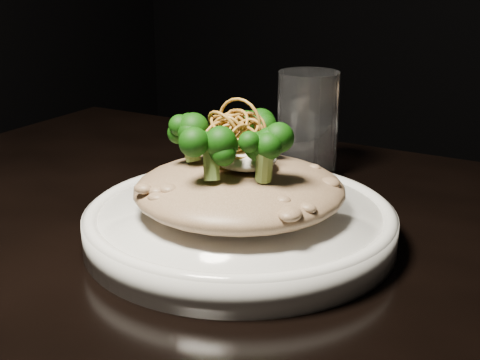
{
  "coord_description": "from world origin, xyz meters",
  "views": [
    {
      "loc": [
        0.17,
        -0.39,
        0.99
      ],
      "look_at": [
        -0.09,
        0.06,
        0.81
      ],
      "focal_mm": 50.0,
      "sensor_mm": 36.0,
      "label": 1
    }
  ],
  "objects": [
    {
      "name": "drinking_glass",
      "position": [
        -0.11,
        0.25,
        0.81
      ],
      "size": [
        0.07,
        0.07,
        0.12
      ],
      "primitive_type": "cylinder",
      "rotation": [
        0.0,
        0.0,
        -0.14
      ],
      "color": "white",
      "rests_on": "table"
    },
    {
      "name": "broccoli",
      "position": [
        -0.1,
        0.06,
        0.84
      ],
      "size": [
        0.11,
        0.11,
        0.04
      ],
      "primitive_type": null,
      "color": "black",
      "rests_on": "risotto"
    },
    {
      "name": "risotto",
      "position": [
        -0.09,
        0.06,
        0.8
      ],
      "size": [
        0.18,
        0.18,
        0.04
      ],
      "primitive_type": "ellipsoid",
      "color": "brown",
      "rests_on": "plate"
    },
    {
      "name": "cheese",
      "position": [
        -0.09,
        0.07,
        0.82
      ],
      "size": [
        0.05,
        0.05,
        0.01
      ],
      "primitive_type": "ellipsoid",
      "color": "silver",
      "rests_on": "risotto"
    },
    {
      "name": "shallots",
      "position": [
        -0.09,
        0.07,
        0.85
      ],
      "size": [
        0.05,
        0.05,
        0.03
      ],
      "primitive_type": null,
      "color": "brown",
      "rests_on": "cheese"
    },
    {
      "name": "plate",
      "position": [
        -0.09,
        0.06,
        0.76
      ],
      "size": [
        0.26,
        0.26,
        0.03
      ],
      "primitive_type": "cylinder",
      "color": "white",
      "rests_on": "table"
    }
  ]
}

